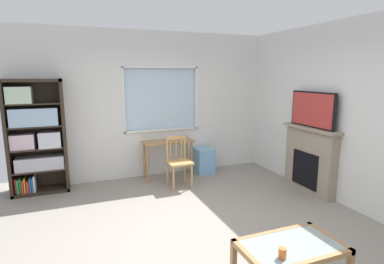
% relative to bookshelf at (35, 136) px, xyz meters
% --- Properties ---
extents(ground, '(5.88, 6.17, 0.02)m').
position_rel_bookshelf_xyz_m(ground, '(1.96, -2.34, -0.99)').
color(ground, gray).
extents(wall_back_with_window, '(4.88, 0.15, 2.80)m').
position_rel_bookshelf_xyz_m(wall_back_with_window, '(1.93, 0.24, 0.40)').
color(wall_back_with_window, silver).
rests_on(wall_back_with_window, ground).
extents(wall_right, '(0.12, 5.37, 2.80)m').
position_rel_bookshelf_xyz_m(wall_right, '(4.46, -2.34, 0.42)').
color(wall_right, silver).
rests_on(wall_right, ground).
extents(bookshelf, '(0.90, 0.38, 1.92)m').
position_rel_bookshelf_xyz_m(bookshelf, '(0.00, 0.00, 0.00)').
color(bookshelf, '#2D2319').
rests_on(bookshelf, ground).
extents(desk_under_window, '(0.96, 0.40, 0.74)m').
position_rel_bookshelf_xyz_m(desk_under_window, '(2.26, -0.11, -0.38)').
color(desk_under_window, '#A37547').
rests_on(desk_under_window, ground).
extents(wooden_chair, '(0.43, 0.41, 0.90)m').
position_rel_bookshelf_xyz_m(wooden_chair, '(2.30, -0.62, -0.52)').
color(wooden_chair, tan).
rests_on(wooden_chair, ground).
extents(plastic_drawer_unit, '(0.35, 0.40, 0.51)m').
position_rel_bookshelf_xyz_m(plastic_drawer_unit, '(3.04, -0.06, -0.73)').
color(plastic_drawer_unit, '#72ADDB').
rests_on(plastic_drawer_unit, ground).
extents(fireplace, '(0.26, 1.14, 1.12)m').
position_rel_bookshelf_xyz_m(fireplace, '(4.30, -1.66, -0.42)').
color(fireplace, gray).
rests_on(fireplace, ground).
extents(tv, '(0.06, 0.94, 0.59)m').
position_rel_bookshelf_xyz_m(tv, '(4.28, -1.66, 0.43)').
color(tv, black).
rests_on(tv, fireplace).
extents(coffee_table, '(0.96, 0.58, 0.43)m').
position_rel_bookshelf_xyz_m(coffee_table, '(2.40, -3.52, -0.61)').
color(coffee_table, '#8C9E99').
rests_on(coffee_table, ground).
extents(sippy_cup, '(0.07, 0.07, 0.09)m').
position_rel_bookshelf_xyz_m(sippy_cup, '(2.19, -3.66, -0.50)').
color(sippy_cup, orange).
rests_on(sippy_cup, coffee_table).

